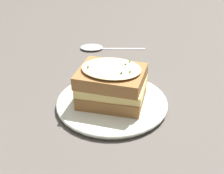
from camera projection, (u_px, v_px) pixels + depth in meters
The scene contains 4 objects.
ground_plane at pixel (117, 98), 0.66m from camera, with size 2.40×2.40×0.00m, color #514C47.
dinner_plate at pixel (112, 102), 0.63m from camera, with size 0.22×0.22×0.01m.
sandwich at pixel (112, 84), 0.61m from camera, with size 0.14×0.16×0.08m.
spoon at pixel (95, 48), 0.87m from camera, with size 0.05×0.18×0.01m.
Camera 1 is at (0.54, -0.08, 0.36)m, focal length 50.00 mm.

